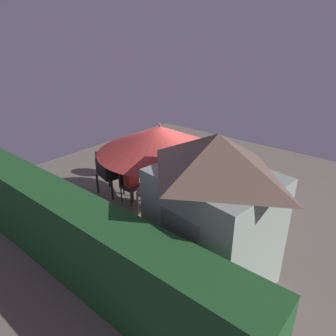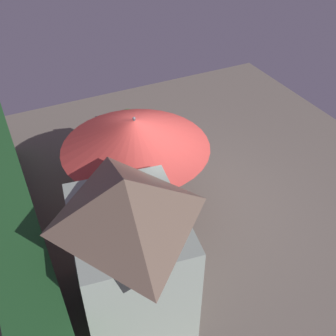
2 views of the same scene
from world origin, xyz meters
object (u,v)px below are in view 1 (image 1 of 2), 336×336
object	(u,v)px
bbq_grill	(109,165)
person_in_red	(131,175)
chair_near_shed	(129,183)
patio_table	(160,192)
potted_plant_by_shed	(114,160)
patio_umbrella	(160,139)
garden_shed	(213,210)
chair_far_side	(192,216)

from	to	relation	value
bbq_grill	person_in_red	xyz separation A→B (m)	(-0.80, -0.05, -0.06)
bbq_grill	person_in_red	world-z (taller)	person_in_red
chair_near_shed	patio_table	bearing A→B (deg)	178.28
chair_near_shed	potted_plant_by_shed	bearing A→B (deg)	-27.19
patio_umbrella	bbq_grill	xyz separation A→B (m)	(1.84, 0.02, -1.15)
garden_shed	chair_near_shed	xyz separation A→B (m)	(3.15, -0.97, -0.89)
patio_umbrella	chair_near_shed	world-z (taller)	patio_umbrella
chair_near_shed	chair_far_side	bearing A→B (deg)	174.19
chair_near_shed	person_in_red	bearing A→B (deg)	178.28
potted_plant_by_shed	person_in_red	xyz separation A→B (m)	(-1.57, 0.76, 0.24)
garden_shed	chair_far_side	bearing A→B (deg)	-38.22
chair_far_side	person_in_red	xyz separation A→B (m)	(2.11, -0.22, 0.26)
chair_far_side	person_in_red	bearing A→B (deg)	-5.98
patio_umbrella	chair_near_shed	size ratio (longest dim) A/B	3.15
patio_umbrella	chair_far_side	size ratio (longest dim) A/B	3.15
patio_umbrella	person_in_red	xyz separation A→B (m)	(1.04, -0.03, -1.21)
garden_shed	patio_table	bearing A→B (deg)	-24.89
patio_table	person_in_red	bearing A→B (deg)	-1.72
patio_umbrella	bbq_grill	world-z (taller)	patio_umbrella
chair_near_shed	person_in_red	size ratio (longest dim) A/B	0.71
garden_shed	person_in_red	world-z (taller)	garden_shed
garden_shed	patio_umbrella	distance (m)	2.31
chair_far_side	garden_shed	bearing A→B (deg)	141.78
patio_table	patio_umbrella	distance (m)	1.33
patio_umbrella	chair_far_side	world-z (taller)	patio_umbrella
person_in_red	patio_table	bearing A→B (deg)	178.28
patio_umbrella	bbq_grill	size ratio (longest dim) A/B	2.36
bbq_grill	chair_far_side	xyz separation A→B (m)	(-2.91, 0.17, -0.33)
potted_plant_by_shed	person_in_red	size ratio (longest dim) A/B	0.73
patio_table	chair_near_shed	world-z (taller)	chair_near_shed
garden_shed	chair_near_shed	distance (m)	3.41
garden_shed	chair_near_shed	bearing A→B (deg)	-17.16
bbq_grill	chair_far_side	size ratio (longest dim) A/B	1.33
patio_table	chair_far_side	xyz separation A→B (m)	(-1.07, 0.19, -0.14)
bbq_grill	chair_near_shed	bearing A→B (deg)	-175.84
bbq_grill	patio_umbrella	bearing A→B (deg)	-179.44
patio_table	bbq_grill	xyz separation A→B (m)	(1.84, 0.02, 0.19)
garden_shed	patio_umbrella	size ratio (longest dim) A/B	0.97
bbq_grill	person_in_red	bearing A→B (deg)	-176.47
garden_shed	chair_near_shed	world-z (taller)	garden_shed
garden_shed	bbq_grill	world-z (taller)	garden_shed
patio_umbrella	potted_plant_by_shed	size ratio (longest dim) A/B	3.10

